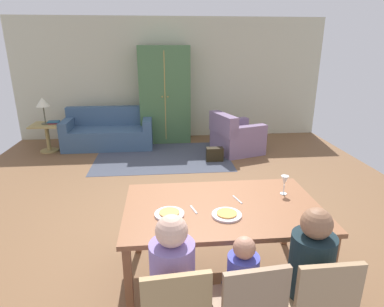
{
  "coord_description": "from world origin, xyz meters",
  "views": [
    {
      "loc": [
        -0.25,
        -3.69,
        2.12
      ],
      "look_at": [
        0.11,
        0.04,
        0.85
      ],
      "focal_mm": 30.3,
      "sensor_mm": 36.0,
      "label": 1
    }
  ],
  "objects_px": {
    "armchair": "(235,137)",
    "side_table": "(47,134)",
    "dining_table": "(222,212)",
    "plate_near_child": "(227,215)",
    "plate_near_man": "(169,214)",
    "handbag": "(215,154)",
    "dining_chair_woman": "(317,302)",
    "dining_chair_child": "(248,307)",
    "book_lower": "(53,123)",
    "person_man": "(172,290)",
    "armoire": "(165,95)",
    "table_lamp": "(43,103)",
    "book_upper": "(54,122)",
    "person_child": "(240,296)",
    "couch": "(109,133)",
    "person_woman": "(306,281)",
    "wine_glass": "(285,181)"
  },
  "relations": [
    {
      "from": "person_man",
      "to": "handbag",
      "type": "bearing_deg",
      "value": 76.51
    },
    {
      "from": "book_lower",
      "to": "handbag",
      "type": "xyz_separation_m",
      "value": [
        3.19,
        -0.93,
        -0.46
      ]
    },
    {
      "from": "plate_near_child",
      "to": "book_lower",
      "type": "relative_size",
      "value": 1.14
    },
    {
      "from": "wine_glass",
      "to": "side_table",
      "type": "distance_m",
      "value": 5.29
    },
    {
      "from": "armchair",
      "to": "armoire",
      "type": "bearing_deg",
      "value": 144.08
    },
    {
      "from": "plate_near_man",
      "to": "plate_near_child",
      "type": "bearing_deg",
      "value": -7.2
    },
    {
      "from": "plate_near_child",
      "to": "book_upper",
      "type": "bearing_deg",
      "value": 122.03
    },
    {
      "from": "dining_table",
      "to": "plate_near_child",
      "type": "height_order",
      "value": "plate_near_child"
    },
    {
      "from": "table_lamp",
      "to": "plate_near_child",
      "type": "bearing_deg",
      "value": -56.43
    },
    {
      "from": "dining_chair_woman",
      "to": "wine_glass",
      "type": "bearing_deg",
      "value": 82.29
    },
    {
      "from": "dining_table",
      "to": "book_upper",
      "type": "relative_size",
      "value": 7.85
    },
    {
      "from": "book_upper",
      "to": "person_man",
      "type": "bearing_deg",
      "value": -65.4
    },
    {
      "from": "person_man",
      "to": "book_lower",
      "type": "bearing_deg",
      "value": 114.62
    },
    {
      "from": "plate_near_child",
      "to": "armoire",
      "type": "distance_m",
      "value": 4.93
    },
    {
      "from": "person_woman",
      "to": "book_lower",
      "type": "bearing_deg",
      "value": 123.16
    },
    {
      "from": "plate_near_man",
      "to": "book_lower",
      "type": "bearing_deg",
      "value": 117.62
    },
    {
      "from": "dining_chair_child",
      "to": "armchair",
      "type": "bearing_deg",
      "value": 78.22
    },
    {
      "from": "plate_near_man",
      "to": "dining_chair_child",
      "type": "relative_size",
      "value": 0.29
    },
    {
      "from": "plate_near_man",
      "to": "person_woman",
      "type": "bearing_deg",
      "value": -32.35
    },
    {
      "from": "dining_chair_woman",
      "to": "couch",
      "type": "bearing_deg",
      "value": 111.96
    },
    {
      "from": "table_lamp",
      "to": "dining_chair_child",
      "type": "bearing_deg",
      "value": -60.3
    },
    {
      "from": "wine_glass",
      "to": "dining_chair_child",
      "type": "xyz_separation_m",
      "value": [
        -0.61,
        -1.08,
        -0.4
      ]
    },
    {
      "from": "person_child",
      "to": "armchair",
      "type": "height_order",
      "value": "person_child"
    },
    {
      "from": "person_child",
      "to": "side_table",
      "type": "xyz_separation_m",
      "value": [
        -2.86,
        4.86,
        -0.06
      ]
    },
    {
      "from": "book_upper",
      "to": "handbag",
      "type": "xyz_separation_m",
      "value": [
        3.18,
        -0.92,
        -0.49
      ]
    },
    {
      "from": "armoire",
      "to": "handbag",
      "type": "relative_size",
      "value": 6.56
    },
    {
      "from": "plate_near_child",
      "to": "person_woman",
      "type": "distance_m",
      "value": 0.76
    },
    {
      "from": "plate_near_man",
      "to": "handbag",
      "type": "bearing_deg",
      "value": 74.25
    },
    {
      "from": "plate_near_child",
      "to": "handbag",
      "type": "bearing_deg",
      "value": 82.16
    },
    {
      "from": "dining_table",
      "to": "dining_chair_child",
      "type": "bearing_deg",
      "value": -89.52
    },
    {
      "from": "side_table",
      "to": "table_lamp",
      "type": "height_order",
      "value": "table_lamp"
    },
    {
      "from": "person_man",
      "to": "book_upper",
      "type": "distance_m",
      "value": 5.36
    },
    {
      "from": "plate_near_child",
      "to": "table_lamp",
      "type": "xyz_separation_m",
      "value": [
        -2.86,
        4.31,
        0.24
      ]
    },
    {
      "from": "dining_table",
      "to": "plate_near_man",
      "type": "relative_size",
      "value": 6.91
    },
    {
      "from": "person_man",
      "to": "armoire",
      "type": "height_order",
      "value": "armoire"
    },
    {
      "from": "plate_near_child",
      "to": "handbag",
      "type": "height_order",
      "value": "plate_near_child"
    },
    {
      "from": "dining_table",
      "to": "person_man",
      "type": "relative_size",
      "value": 1.56
    },
    {
      "from": "person_child",
      "to": "book_upper",
      "type": "height_order",
      "value": "person_child"
    },
    {
      "from": "book_lower",
      "to": "book_upper",
      "type": "height_order",
      "value": "book_upper"
    },
    {
      "from": "armchair",
      "to": "side_table",
      "type": "height_order",
      "value": "armchair"
    },
    {
      "from": "couch",
      "to": "book_upper",
      "type": "bearing_deg",
      "value": -167.09
    },
    {
      "from": "dining_table",
      "to": "person_man",
      "type": "distance_m",
      "value": 0.88
    },
    {
      "from": "plate_near_man",
      "to": "dining_chair_woman",
      "type": "xyz_separation_m",
      "value": [
        0.95,
        -0.78,
        -0.28
      ]
    },
    {
      "from": "plate_near_man",
      "to": "handbag",
      "type": "relative_size",
      "value": 0.78
    },
    {
      "from": "plate_near_man",
      "to": "book_lower",
      "type": "distance_m",
      "value": 4.84
    },
    {
      "from": "dining_chair_woman",
      "to": "couch",
      "type": "relative_size",
      "value": 0.47
    },
    {
      "from": "dining_chair_child",
      "to": "plate_near_child",
      "type": "bearing_deg",
      "value": 90.6
    },
    {
      "from": "couch",
      "to": "side_table",
      "type": "xyz_separation_m",
      "value": [
        -1.21,
        -0.26,
        0.07
      ]
    },
    {
      "from": "book_lower",
      "to": "handbag",
      "type": "height_order",
      "value": "book_lower"
    },
    {
      "from": "plate_near_child",
      "to": "person_woman",
      "type": "xyz_separation_m",
      "value": [
        0.47,
        -0.54,
        -0.26
      ]
    }
  ]
}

